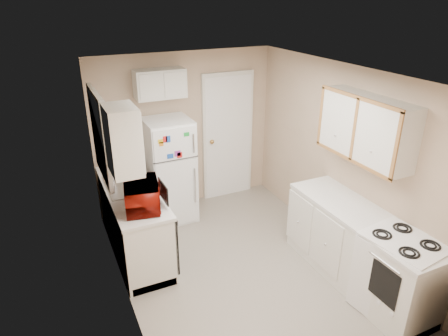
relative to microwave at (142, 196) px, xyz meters
name	(u,v)px	position (x,y,z in m)	size (l,w,h in m)	color
floor	(241,266)	(1.08, -0.39, -1.05)	(3.80, 3.80, 0.00)	#A99F92
ceiling	(245,74)	(1.08, -0.39, 1.35)	(3.80, 3.80, 0.00)	white
wall_left	(119,205)	(-0.32, -0.39, 0.15)	(3.80, 3.80, 0.00)	tan
wall_right	(340,160)	(2.48, -0.39, 0.15)	(3.80, 3.80, 0.00)	tan
wall_back	(186,132)	(1.08, 1.51, 0.15)	(2.80, 2.80, 0.00)	tan
wall_front	(360,280)	(1.08, -2.29, 0.15)	(2.80, 2.80, 0.00)	tan
left_counter	(134,220)	(-0.02, 0.51, -0.60)	(0.60, 1.80, 0.90)	silver
dishwasher	(170,236)	(0.27, -0.09, -0.56)	(0.03, 0.58, 0.72)	black
sink	(128,187)	(-0.02, 0.66, -0.19)	(0.54, 0.74, 0.16)	gray
microwave	(142,196)	(0.00, 0.00, 0.00)	(0.31, 0.56, 0.37)	maroon
soap_bottle	(117,167)	(-0.07, 1.04, -0.05)	(0.08, 0.08, 0.17)	silver
window_blinds	(101,136)	(-0.28, 0.66, 0.55)	(0.10, 0.98, 1.08)	silver
upper_cabinet_left	(123,140)	(-0.17, -0.17, 0.75)	(0.30, 0.45, 0.70)	silver
refrigerator	(170,171)	(0.68, 1.13, -0.28)	(0.64, 0.62, 1.55)	white
cabinet_over_fridge	(160,84)	(0.68, 1.36, 0.95)	(0.70, 0.30, 0.40)	silver
interior_door	(228,137)	(1.78, 1.47, -0.03)	(0.86, 0.06, 2.08)	white
right_counter	(358,248)	(2.18, -1.19, -0.60)	(0.60, 2.00, 0.90)	silver
stove	(397,278)	(2.19, -1.77, -0.61)	(0.59, 0.73, 0.89)	white
upper_cabinet_right	(366,128)	(2.33, -0.89, 0.75)	(0.30, 1.20, 0.70)	silver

